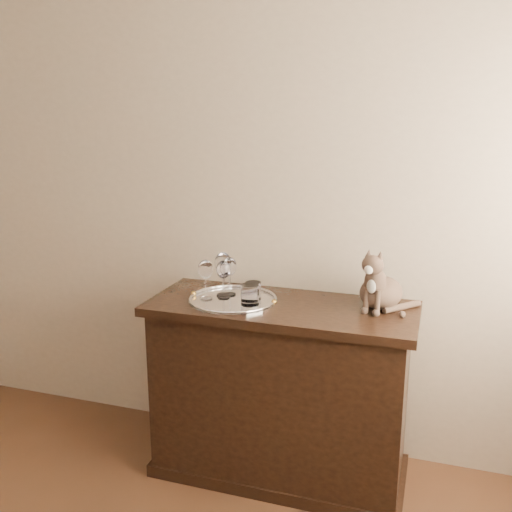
{
  "coord_description": "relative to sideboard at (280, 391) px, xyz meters",
  "views": [
    {
      "loc": [
        1.24,
        -0.4,
        1.68
      ],
      "look_at": [
        0.48,
        1.95,
        1.06
      ],
      "focal_mm": 40.0,
      "sensor_mm": 36.0,
      "label": 1
    }
  ],
  "objects": [
    {
      "name": "tumbler_c",
      "position": [
        -0.14,
        0.01,
        0.47
      ],
      "size": [
        0.07,
        0.07,
        0.08
      ],
      "primitive_type": "cylinder",
      "color": "white",
      "rests_on": "tray"
    },
    {
      "name": "tray",
      "position": [
        -0.22,
        -0.03,
        0.43
      ],
      "size": [
        0.4,
        0.4,
        0.01
      ],
      "primitive_type": "cylinder",
      "color": "silver",
      "rests_on": "sideboard"
    },
    {
      "name": "tumbler_a",
      "position": [
        -0.13,
        -0.07,
        0.48
      ],
      "size": [
        0.08,
        0.08,
        0.09
      ],
      "primitive_type": "cylinder",
      "color": "white",
      "rests_on": "tray"
    },
    {
      "name": "cat",
      "position": [
        0.43,
        0.09,
        0.56
      ],
      "size": [
        0.34,
        0.33,
        0.28
      ],
      "primitive_type": null,
      "rotation": [
        0.0,
        0.0,
        -0.3
      ],
      "color": "#48372B",
      "rests_on": "sideboard"
    },
    {
      "name": "wall_back",
      "position": [
        -0.6,
        0.31,
        0.93
      ],
      "size": [
        4.0,
        0.1,
        2.7
      ],
      "primitive_type": "cube",
      "color": "tan",
      "rests_on": "ground"
    },
    {
      "name": "wine_glass_a",
      "position": [
        -0.28,
        0.02,
        0.54
      ],
      "size": [
        0.08,
        0.08,
        0.21
      ],
      "primitive_type": null,
      "color": "white",
      "rests_on": "tray"
    },
    {
      "name": "wine_glass_d",
      "position": [
        -0.27,
        -0.01,
        0.52
      ],
      "size": [
        0.07,
        0.07,
        0.18
      ],
      "primitive_type": null,
      "color": "white",
      "rests_on": "tray"
    },
    {
      "name": "wine_glass_b",
      "position": [
        -0.26,
        0.04,
        0.52
      ],
      "size": [
        0.07,
        0.07,
        0.18
      ],
      "primitive_type": null,
      "color": "white",
      "rests_on": "tray"
    },
    {
      "name": "sideboard",
      "position": [
        0.0,
        0.0,
        0.0
      ],
      "size": [
        1.2,
        0.5,
        0.85
      ],
      "primitive_type": null,
      "color": "black",
      "rests_on": "ground"
    },
    {
      "name": "wine_glass_c",
      "position": [
        -0.34,
        -0.05,
        0.52
      ],
      "size": [
        0.07,
        0.07,
        0.18
      ],
      "primitive_type": null,
      "color": "white",
      "rests_on": "tray"
    }
  ]
}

